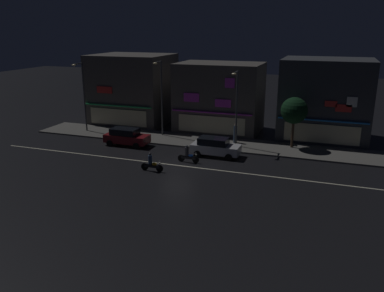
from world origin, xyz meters
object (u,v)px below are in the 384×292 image
(streetlamp_mid, at_px, (161,93))
(parked_car_near_kerb, at_px, (215,147))
(streetlamp_west, at_px, (83,91))
(streetlamp_east, at_px, (236,103))
(parked_car_trailing, at_px, (126,137))
(motorcycle_following, at_px, (188,155))
(motorcycle_lead, at_px, (151,163))
(pedestrian_on_sidewalk, at_px, (235,134))
(traffic_cone, at_px, (120,140))

(streetlamp_mid, bearing_deg, parked_car_near_kerb, -32.23)
(streetlamp_west, height_order, streetlamp_east, streetlamp_west)
(parked_car_trailing, height_order, motorcycle_following, parked_car_trailing)
(parked_car_trailing, xyz_separation_m, motorcycle_lead, (5.40, -5.84, -0.24))
(streetlamp_west, xyz_separation_m, pedestrian_on_sidewalk, (16.52, 1.00, -3.45))
(streetlamp_mid, bearing_deg, streetlamp_west, -172.77)
(streetlamp_mid, bearing_deg, streetlamp_east, -9.63)
(traffic_cone, bearing_deg, streetlamp_east, 11.30)
(streetlamp_east, bearing_deg, streetlamp_mid, 170.37)
(streetlamp_east, height_order, pedestrian_on_sidewalk, streetlamp_east)
(streetlamp_west, xyz_separation_m, streetlamp_east, (16.82, -0.30, -0.13))
(parked_car_near_kerb, relative_size, traffic_cone, 7.82)
(streetlamp_east, relative_size, motorcycle_lead, 3.76)
(streetlamp_mid, height_order, parked_car_trailing, streetlamp_mid)
(pedestrian_on_sidewalk, bearing_deg, parked_car_near_kerb, 26.18)
(motorcycle_following, bearing_deg, traffic_cone, 160.90)
(streetlamp_mid, xyz_separation_m, motorcycle_lead, (3.48, -9.95, -4.01))
(parked_car_near_kerb, xyz_separation_m, parked_car_trailing, (-9.08, 0.40, 0.00))
(motorcycle_following, bearing_deg, parked_car_trailing, 161.54)
(parked_car_near_kerb, distance_m, motorcycle_lead, 6.57)
(streetlamp_mid, bearing_deg, pedestrian_on_sidewalk, -0.66)
(streetlamp_mid, height_order, motorcycle_following, streetlamp_mid)
(motorcycle_lead, bearing_deg, motorcycle_following, -119.01)
(parked_car_near_kerb, bearing_deg, streetlamp_west, -12.25)
(streetlamp_mid, distance_m, traffic_cone, 6.38)
(motorcycle_following, height_order, traffic_cone, motorcycle_following)
(streetlamp_east, height_order, motorcycle_following, streetlamp_east)
(parked_car_trailing, bearing_deg, traffic_cone, 153.93)
(motorcycle_lead, bearing_deg, traffic_cone, -40.25)
(streetlamp_west, bearing_deg, parked_car_trailing, -24.33)
(parked_car_trailing, distance_m, traffic_cone, 1.27)
(pedestrian_on_sidewalk, distance_m, parked_car_near_kerb, 4.49)
(streetlamp_mid, relative_size, streetlamp_east, 1.08)
(streetlamp_east, xyz_separation_m, motorcycle_following, (-2.75, -5.54, -3.72))
(streetlamp_west, distance_m, motorcycle_following, 15.71)
(streetlamp_east, xyz_separation_m, parked_car_trailing, (-10.14, -2.72, -3.48))
(parked_car_trailing, height_order, motorcycle_lead, parked_car_trailing)
(pedestrian_on_sidewalk, bearing_deg, motorcycle_following, 16.26)
(parked_car_near_kerb, distance_m, parked_car_trailing, 9.08)
(pedestrian_on_sidewalk, height_order, motorcycle_lead, pedestrian_on_sidewalk)
(pedestrian_on_sidewalk, bearing_deg, motorcycle_lead, 11.71)
(pedestrian_on_sidewalk, relative_size, traffic_cone, 3.43)
(motorcycle_following, bearing_deg, streetlamp_west, 159.90)
(pedestrian_on_sidewalk, bearing_deg, streetlamp_west, -50.60)
(pedestrian_on_sidewalk, distance_m, motorcycle_following, 7.28)
(streetlamp_mid, distance_m, parked_car_near_kerb, 9.27)
(streetlamp_mid, xyz_separation_m, streetlamp_east, (8.22, -1.40, -0.30))
(parked_car_near_kerb, xyz_separation_m, motorcycle_lead, (-3.67, -5.44, -0.24))
(streetlamp_west, bearing_deg, traffic_cone, -24.02)
(motorcycle_following, distance_m, traffic_cone, 9.03)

